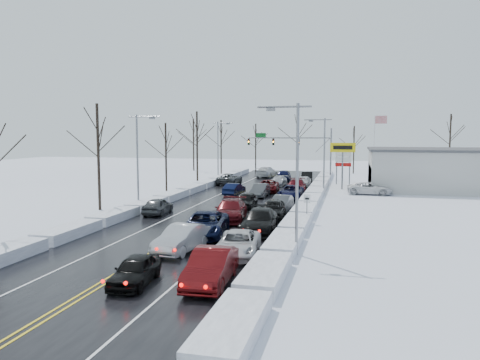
% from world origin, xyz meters
% --- Properties ---
extents(ground, '(160.00, 160.00, 0.00)m').
position_xyz_m(ground, '(0.00, 0.00, 0.00)').
color(ground, silver).
rests_on(ground, ground).
extents(road_surface, '(14.00, 84.00, 0.01)m').
position_xyz_m(road_surface, '(0.00, 2.00, 0.01)').
color(road_surface, black).
rests_on(road_surface, ground).
extents(snow_bank_left, '(1.90, 72.00, 0.76)m').
position_xyz_m(snow_bank_left, '(-7.60, 2.00, 0.00)').
color(snow_bank_left, white).
rests_on(snow_bank_left, ground).
extents(snow_bank_right, '(1.90, 72.00, 0.76)m').
position_xyz_m(snow_bank_right, '(7.60, 2.00, 0.00)').
color(snow_bank_right, white).
rests_on(snow_bank_right, ground).
extents(traffic_signal_mast, '(13.28, 0.39, 8.00)m').
position_xyz_m(traffic_signal_mast, '(3.45, 27.99, 5.48)').
color(traffic_signal_mast, slate).
rests_on(traffic_signal_mast, ground).
extents(tires_plus_sign, '(3.20, 0.34, 6.00)m').
position_xyz_m(tires_plus_sign, '(10.50, 15.99, 4.99)').
color(tires_plus_sign, slate).
rests_on(tires_plus_sign, ground).
extents(used_vehicles_sign, '(2.20, 0.22, 4.65)m').
position_xyz_m(used_vehicles_sign, '(10.50, 22.00, 3.32)').
color(used_vehicles_sign, slate).
rests_on(used_vehicles_sign, ground).
extents(speed_limit_sign, '(0.55, 0.09, 2.35)m').
position_xyz_m(speed_limit_sign, '(8.20, -8.00, 1.63)').
color(speed_limit_sign, slate).
rests_on(speed_limit_sign, ground).
extents(flagpole, '(1.87, 1.20, 10.00)m').
position_xyz_m(flagpole, '(15.17, 30.00, 5.93)').
color(flagpole, silver).
rests_on(flagpole, ground).
extents(dealership_building, '(20.40, 12.40, 5.30)m').
position_xyz_m(dealership_building, '(23.98, 18.00, 2.66)').
color(dealership_building, '#B5B5B0').
rests_on(dealership_building, ground).
extents(streetlight_se, '(3.20, 0.25, 9.00)m').
position_xyz_m(streetlight_se, '(8.30, -18.00, 5.31)').
color(streetlight_se, slate).
rests_on(streetlight_se, ground).
extents(streetlight_ne, '(3.20, 0.25, 9.00)m').
position_xyz_m(streetlight_ne, '(8.30, 10.00, 5.31)').
color(streetlight_ne, slate).
rests_on(streetlight_ne, ground).
extents(streetlight_sw, '(3.20, 0.25, 9.00)m').
position_xyz_m(streetlight_sw, '(-8.30, -4.00, 5.31)').
color(streetlight_sw, slate).
rests_on(streetlight_sw, ground).
extents(streetlight_nw, '(3.20, 0.25, 9.00)m').
position_xyz_m(streetlight_nw, '(-8.30, 24.00, 5.31)').
color(streetlight_nw, slate).
rests_on(streetlight_nw, ground).
extents(tree_left_b, '(4.00, 4.00, 10.00)m').
position_xyz_m(tree_left_b, '(-11.50, -6.00, 6.99)').
color(tree_left_b, '#2D231C').
rests_on(tree_left_b, ground).
extents(tree_left_c, '(3.40, 3.40, 8.50)m').
position_xyz_m(tree_left_c, '(-10.50, 8.00, 5.94)').
color(tree_left_c, '#2D231C').
rests_on(tree_left_c, ground).
extents(tree_left_d, '(4.20, 4.20, 10.50)m').
position_xyz_m(tree_left_d, '(-11.20, 22.00, 7.33)').
color(tree_left_d, '#2D231C').
rests_on(tree_left_d, ground).
extents(tree_left_e, '(3.80, 3.80, 9.50)m').
position_xyz_m(tree_left_e, '(-10.80, 34.00, 6.64)').
color(tree_left_e, '#2D231C').
rests_on(tree_left_e, ground).
extents(tree_far_a, '(4.00, 4.00, 10.00)m').
position_xyz_m(tree_far_a, '(-18.00, 40.00, 6.99)').
color(tree_far_a, '#2D231C').
rests_on(tree_far_a, ground).
extents(tree_far_b, '(3.60, 3.60, 9.00)m').
position_xyz_m(tree_far_b, '(-6.00, 41.00, 6.29)').
color(tree_far_b, '#2D231C').
rests_on(tree_far_b, ground).
extents(tree_far_c, '(4.40, 4.40, 11.00)m').
position_xyz_m(tree_far_c, '(2.00, 39.00, 7.68)').
color(tree_far_c, '#2D231C').
rests_on(tree_far_c, ground).
extents(tree_far_d, '(3.40, 3.40, 8.50)m').
position_xyz_m(tree_far_d, '(12.00, 40.50, 5.94)').
color(tree_far_d, '#2D231C').
rests_on(tree_far_d, ground).
extents(tree_far_e, '(4.20, 4.20, 10.50)m').
position_xyz_m(tree_far_e, '(28.00, 41.00, 7.33)').
color(tree_far_e, '#2D231C').
rests_on(tree_far_e, ground).
extents(queued_car_0, '(2.00, 4.21, 1.39)m').
position_xyz_m(queued_car_0, '(1.60, -25.40, 0.00)').
color(queued_car_0, black).
rests_on(queued_car_0, ground).
extents(queued_car_1, '(2.34, 5.12, 1.63)m').
position_xyz_m(queued_car_1, '(1.56, -18.95, 0.00)').
color(queued_car_1, '#AFB2B8').
rests_on(queued_car_1, ground).
extents(queued_car_2, '(3.59, 6.47, 1.71)m').
position_xyz_m(queued_car_2, '(1.65, -14.53, 0.00)').
color(queued_car_2, black).
rests_on(queued_car_2, ground).
extents(queued_car_3, '(3.00, 6.12, 1.71)m').
position_xyz_m(queued_car_3, '(1.88, -8.31, 0.00)').
color(queued_car_3, '#48090D').
rests_on(queued_car_3, ground).
extents(queued_car_4, '(1.94, 4.63, 1.56)m').
position_xyz_m(queued_car_4, '(1.79, -2.12, 0.00)').
color(queued_car_4, black).
rests_on(queued_car_4, ground).
extents(queued_car_5, '(1.65, 4.50, 1.47)m').
position_xyz_m(queued_car_5, '(1.57, 6.45, 0.00)').
color(queued_car_5, '#3F4144').
rests_on(queued_car_5, ground).
extents(queued_car_6, '(2.77, 5.45, 1.48)m').
position_xyz_m(queued_car_6, '(1.67, 10.84, 0.00)').
color(queued_car_6, '#530B0D').
rests_on(queued_car_6, ground).
extents(queued_car_7, '(2.27, 4.73, 1.33)m').
position_xyz_m(queued_car_7, '(1.91, 17.80, 0.00)').
color(queued_car_7, '#A2A3AA').
rests_on(queued_car_7, ground).
extents(queued_car_8, '(2.24, 5.05, 1.69)m').
position_xyz_m(queued_car_8, '(1.67, 24.54, 0.00)').
color(queued_car_8, black).
rests_on(queued_car_8, ground).
extents(queued_car_9, '(2.06, 5.21, 1.69)m').
position_xyz_m(queued_car_9, '(5.14, -24.51, 0.00)').
color(queued_car_9, '#540B0D').
rests_on(queued_car_9, ground).
extents(queued_car_10, '(2.96, 5.45, 1.45)m').
position_xyz_m(queued_car_10, '(5.16, -19.08, 0.00)').
color(queued_car_10, silver).
rests_on(queued_car_10, ground).
extents(queued_car_11, '(2.50, 5.90, 1.70)m').
position_xyz_m(queued_car_11, '(5.18, -12.42, 0.00)').
color(queued_car_11, black).
rests_on(queued_car_11, ground).
extents(queued_car_12, '(2.20, 4.93, 1.65)m').
position_xyz_m(queued_car_12, '(5.21, -6.61, 0.00)').
color(queued_car_12, black).
rests_on(queued_car_12, ground).
extents(queued_car_13, '(1.80, 4.47, 1.45)m').
position_xyz_m(queued_car_13, '(5.36, -2.63, 0.00)').
color(queued_car_13, '#404245').
rests_on(queued_car_13, ground).
extents(queued_car_14, '(2.54, 5.29, 1.46)m').
position_xyz_m(queued_car_14, '(5.17, 6.01, 0.00)').
color(queued_car_14, black).
rests_on(queued_car_14, ground).
extents(queued_car_15, '(2.66, 5.69, 1.61)m').
position_xyz_m(queued_car_15, '(5.14, 11.34, 0.00)').
color(queued_car_15, '#4B0A11').
rests_on(queued_car_15, ground).
extents(queued_car_16, '(1.98, 4.27, 1.42)m').
position_xyz_m(queued_car_16, '(5.33, 18.16, 0.00)').
color(queued_car_16, '#BEBEC0').
rests_on(queued_car_16, ground).
extents(queued_car_17, '(1.90, 4.71, 1.52)m').
position_xyz_m(queued_car_17, '(5.27, 23.81, 0.00)').
color(queued_car_17, black).
rests_on(queued_car_17, ground).
extents(oncoming_car_0, '(1.89, 4.40, 1.41)m').
position_xyz_m(oncoming_car_0, '(-1.68, 7.16, 0.00)').
color(oncoming_car_0, black).
rests_on(oncoming_car_0, ground).
extents(oncoming_car_1, '(2.85, 5.72, 1.56)m').
position_xyz_m(oncoming_car_1, '(-5.14, 18.29, 0.00)').
color(oncoming_car_1, '#444649').
rests_on(oncoming_car_1, ground).
extents(oncoming_car_2, '(3.13, 6.19, 1.72)m').
position_xyz_m(oncoming_car_2, '(-1.92, 30.08, 0.00)').
color(oncoming_car_2, silver).
rests_on(oncoming_car_2, ground).
extents(oncoming_car_3, '(1.99, 4.46, 1.49)m').
position_xyz_m(oncoming_car_3, '(-5.23, -6.86, 0.00)').
color(oncoming_car_3, '#3C3E41').
rests_on(oncoming_car_3, ground).
extents(parked_car_0, '(5.32, 2.60, 1.46)m').
position_xyz_m(parked_car_0, '(13.81, 11.41, 0.00)').
color(parked_car_0, white).
rests_on(parked_car_0, ground).
extents(parked_car_1, '(2.61, 5.17, 1.44)m').
position_xyz_m(parked_car_1, '(16.97, 15.53, 0.00)').
color(parked_car_1, '#47494C').
rests_on(parked_car_1, ground).
extents(parked_car_2, '(1.94, 4.72, 1.60)m').
position_xyz_m(parked_car_2, '(14.95, 21.84, 0.00)').
color(parked_car_2, black).
rests_on(parked_car_2, ground).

